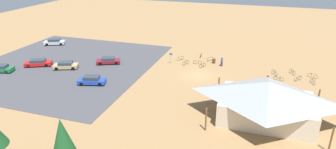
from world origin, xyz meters
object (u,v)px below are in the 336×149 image
object	(u,v)px
car_maroon_aisle_side	(108,60)
visitor_crossing_yard	(276,85)
car_red_mid_lot	(38,63)
car_tan_end_stall	(66,65)
lot_sign	(171,57)
bicycle_black_edge_south	(279,79)
bicycle_red_yard_center	(203,65)
car_green_inner_stall	(0,68)
bicycle_white_back_row	(210,59)
bicycle_blue_front_row	(275,73)
visitor_by_pavilion	(222,61)
bicycle_orange_yard_front	(197,62)
bicycle_green_trailside	(292,72)
visitor_at_bikes	(268,79)
pine_west	(63,144)
bicycle_purple_near_porch	(201,56)
bike_pavilion	(267,99)
bicycle_silver_by_bin	(313,82)
bicycle_yellow_lone_east	(313,76)
trash_bin	(214,61)
bicycle_yellow_edge_north	(180,58)
bicycle_teal_lone_west	(298,79)
car_silver_back_corner	(54,42)

from	to	relation	value
car_maroon_aisle_side	visitor_crossing_yard	size ratio (longest dim) A/B	3.02
car_red_mid_lot	car_tan_end_stall	size ratio (longest dim) A/B	1.08
lot_sign	bicycle_black_edge_south	distance (m)	19.81
bicycle_red_yard_center	car_green_inner_stall	world-z (taller)	car_green_inner_stall
bicycle_white_back_row	bicycle_blue_front_row	distance (m)	12.66
bicycle_black_edge_south	car_green_inner_stall	xyz separation A→B (m)	(47.35, 11.43, 0.36)
bicycle_white_back_row	visitor_by_pavilion	xyz separation A→B (m)	(-2.61, 2.20, 0.62)
bicycle_orange_yard_front	bicycle_red_yard_center	distance (m)	1.94
bicycle_red_yard_center	bicycle_green_trailside	distance (m)	15.82
car_green_inner_stall	visitor_at_bikes	xyz separation A→B (m)	(-45.54, -9.06, 0.22)
pine_west	car_green_inner_stall	bearing A→B (deg)	-34.85
bicycle_purple_near_porch	visitor_crossing_yard	bearing A→B (deg)	141.14
bike_pavilion	bicycle_silver_by_bin	size ratio (longest dim) A/B	8.25
bike_pavilion	visitor_at_bikes	size ratio (longest dim) A/B	7.75
bicycle_silver_by_bin	bicycle_blue_front_row	world-z (taller)	bicycle_blue_front_row
pine_west	bicycle_blue_front_row	xyz separation A→B (m)	(-18.19, -33.65, -4.16)
bicycle_white_back_row	car_green_inner_stall	bearing A→B (deg)	26.81
pine_west	bicycle_yellow_lone_east	bearing A→B (deg)	-125.42
trash_bin	bicycle_blue_front_row	size ratio (longest dim) A/B	0.62
bicycle_black_edge_south	visitor_at_bikes	distance (m)	3.04
trash_bin	car_green_inner_stall	distance (m)	39.22
bicycle_white_back_row	car_red_mid_lot	world-z (taller)	car_red_mid_lot
bicycle_black_edge_south	car_green_inner_stall	distance (m)	48.71
car_green_inner_stall	bicycle_black_edge_south	bearing A→B (deg)	-166.43
bike_pavilion	bicycle_green_trailside	size ratio (longest dim) A/B	9.20
bicycle_yellow_edge_north	car_green_inner_stall	xyz separation A→B (m)	(28.95, 16.10, 0.34)
bicycle_blue_front_row	bicycle_purple_near_porch	distance (m)	15.20
pine_west	bicycle_orange_yard_front	world-z (taller)	pine_west
bicycle_white_back_row	car_red_mid_lot	size ratio (longest dim) A/B	0.28
bicycle_teal_lone_west	bicycle_red_yard_center	world-z (taller)	bicycle_red_yard_center
lot_sign	car_green_inner_stall	xyz separation A→B (m)	(27.70, 13.75, -0.70)
bicycle_silver_by_bin	car_red_mid_lot	size ratio (longest dim) A/B	0.33
bicycle_yellow_edge_north	visitor_at_bikes	xyz separation A→B (m)	(-16.59, 7.04, 0.56)
bicycle_yellow_lone_east	car_green_inner_stall	world-z (taller)	car_green_inner_stall
bike_pavilion	bicycle_purple_near_porch	xyz separation A→B (m)	(12.84, -21.29, -2.56)
bicycle_purple_near_porch	visitor_crossing_yard	xyz separation A→B (m)	(-14.34, 11.56, 0.47)
bicycle_purple_near_porch	bicycle_yellow_edge_north	world-z (taller)	bicycle_yellow_edge_north
bicycle_teal_lone_west	visitor_crossing_yard	world-z (taller)	visitor_crossing_yard
visitor_crossing_yard	visitor_at_bikes	xyz separation A→B (m)	(1.29, -1.57, 0.10)
bike_pavilion	bicycle_teal_lone_west	bearing A→B (deg)	-109.30
pine_west	bicycle_yellow_edge_north	distance (m)	36.22
car_silver_back_corner	bicycle_green_trailside	bearing A→B (deg)	177.71
lot_sign	car_silver_back_corner	world-z (taller)	lot_sign
bicycle_blue_front_row	car_maroon_aisle_side	distance (m)	30.67
bicycle_green_trailside	bicycle_purple_near_porch	bearing A→B (deg)	-12.80
lot_sign	car_maroon_aisle_side	xyz separation A→B (m)	(11.36, 3.97, -0.71)
bicycle_orange_yard_front	car_green_inner_stall	bearing A→B (deg)	24.62
bicycle_black_edge_south	car_green_inner_stall	world-z (taller)	car_green_inner_stall
trash_bin	bicycle_red_yard_center	xyz separation A→B (m)	(1.62, 2.89, -0.06)
bicycle_yellow_lone_east	bicycle_red_yard_center	bearing A→B (deg)	2.60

